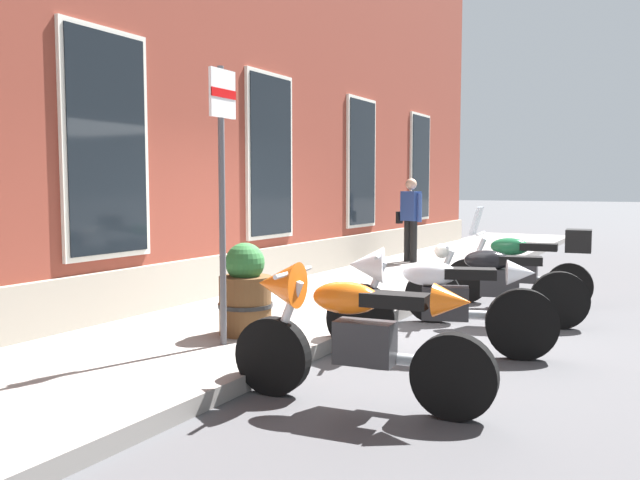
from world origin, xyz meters
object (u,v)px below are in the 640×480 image
Objects in this scene: parking_sign at (222,168)px; pedestrian_blue_top at (411,215)px; barrel_planter at (245,294)px; motorcycle_black_naked at (493,285)px; motorcycle_orange_sport at (348,329)px; motorcycle_white_sport at (431,297)px; motorcycle_green_touring at (525,265)px.

pedestrian_blue_top is at bearing 7.57° from parking_sign.
parking_sign reaches higher than barrel_planter.
pedestrian_blue_top is 6.88m from barrel_planter.
motorcycle_black_naked is 0.80× the size of parking_sign.
pedestrian_blue_top is 1.78× the size of barrel_planter.
motorcycle_black_naked is 1.25× the size of pedestrian_blue_top.
motorcycle_orange_sport is 0.79× the size of parking_sign.
motorcycle_white_sport is 2.30× the size of barrel_planter.
barrel_planter is at bearing -172.66° from pedestrian_blue_top.
motorcycle_white_sport is 6.72m from pedestrian_blue_top.
motorcycle_white_sport is 1.08× the size of motorcycle_green_touring.
barrel_planter is at bearing 140.17° from motorcycle_black_naked.
motorcycle_green_touring reaches higher than motorcycle_black_naked.
parking_sign is at bearing 69.97° from motorcycle_orange_sport.
motorcycle_green_touring is (3.13, -0.24, -0.00)m from motorcycle_white_sport.
motorcycle_white_sport is at bearing -156.96° from pedestrian_blue_top.
barrel_planter reaches higher than motorcycle_white_sport.
motorcycle_green_touring is at bearing -3.40° from motorcycle_orange_sport.
motorcycle_white_sport is at bearing 175.68° from motorcycle_green_touring.
motorcycle_black_naked is 1.05× the size of motorcycle_green_touring.
motorcycle_orange_sport reaches higher than motorcycle_black_naked.
motorcycle_white_sport is 0.82× the size of parking_sign.
barrel_planter is at bearing 109.89° from motorcycle_white_sport.
motorcycle_green_touring reaches higher than motorcycle_orange_sport.
barrel_planter is (0.47, 0.09, -1.26)m from parking_sign.
motorcycle_black_naked is 2.22× the size of barrel_planter.
pedestrian_blue_top reaches higher than barrel_planter.
motorcycle_orange_sport is at bearing -121.87° from barrel_planter.
barrel_planter is at bearing 58.13° from motorcycle_orange_sport.
parking_sign reaches higher than motorcycle_white_sport.
parking_sign reaches higher than motorcycle_green_touring.
pedestrian_blue_top is (3.04, 2.86, 0.50)m from motorcycle_green_touring.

